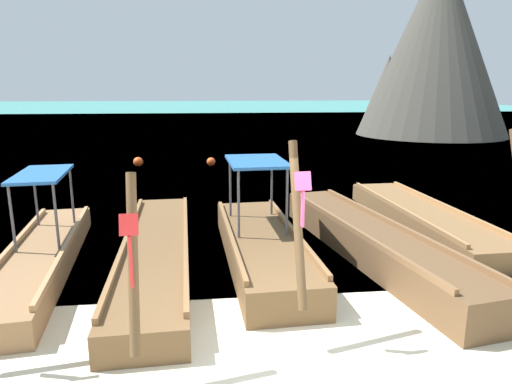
# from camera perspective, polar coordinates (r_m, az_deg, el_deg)

# --- Properties ---
(ground) EXTENTS (120.00, 120.00, 0.00)m
(ground) POSITION_cam_1_polar(r_m,az_deg,el_deg) (6.07, 4.16, -21.40)
(ground) COLOR beige
(sea_water) EXTENTS (120.00, 120.00, 0.00)m
(sea_water) POSITION_cam_1_polar(r_m,az_deg,el_deg) (67.05, -5.13, 10.00)
(sea_water) COLOR #2DB29E
(sea_water) RESTS_ON ground
(longtail_boat_blue_ribbon) EXTENTS (1.77, 6.30, 2.32)m
(longtail_boat_blue_ribbon) POSITION_cam_1_polar(r_m,az_deg,el_deg) (9.61, -25.51, -7.27)
(longtail_boat_blue_ribbon) COLOR olive
(longtail_boat_blue_ribbon) RESTS_ON ground
(longtail_boat_red_ribbon) EXTENTS (1.60, 7.53, 2.48)m
(longtail_boat_red_ribbon) POSITION_cam_1_polar(r_m,az_deg,el_deg) (9.23, -12.42, -7.43)
(longtail_boat_red_ribbon) COLOR brown
(longtail_boat_red_ribbon) RESTS_ON ground
(longtail_boat_pink_ribbon) EXTENTS (1.64, 5.86, 2.74)m
(longtail_boat_pink_ribbon) POSITION_cam_1_polar(r_m,az_deg,el_deg) (9.10, 0.73, -6.70)
(longtail_boat_pink_ribbon) COLOR brown
(longtail_boat_pink_ribbon) RESTS_ON ground
(longtail_boat_turquoise_ribbon) EXTENTS (2.24, 7.36, 2.94)m
(longtail_boat_turquoise_ribbon) POSITION_cam_1_polar(r_m,az_deg,el_deg) (9.61, 14.37, -6.15)
(longtail_boat_turquoise_ribbon) COLOR brown
(longtail_boat_turquoise_ribbon) RESTS_ON ground
(longtail_boat_violet_ribbon) EXTENTS (1.58, 6.65, 2.49)m
(longtail_boat_violet_ribbon) POSITION_cam_1_polar(r_m,az_deg,el_deg) (12.06, 20.21, -3.07)
(longtail_boat_violet_ribbon) COLOR brown
(longtail_boat_violet_ribbon) RESTS_ON ground
(karst_rock) EXTENTS (10.67, 10.67, 13.04)m
(karst_rock) POSITION_cam_1_polar(r_m,az_deg,el_deg) (36.40, 21.41, 16.72)
(karst_rock) COLOR #47443D
(karst_rock) RESTS_ON ground
(mooring_buoy_near) EXTENTS (0.43, 0.43, 0.43)m
(mooring_buoy_near) POSITION_cam_1_polar(r_m,az_deg,el_deg) (20.79, -14.64, 3.69)
(mooring_buoy_near) COLOR #EA5119
(mooring_buoy_near) RESTS_ON sea_water
(mooring_buoy_far) EXTENTS (0.38, 0.38, 0.38)m
(mooring_buoy_far) POSITION_cam_1_polar(r_m,az_deg,el_deg) (20.40, -5.70, 3.81)
(mooring_buoy_far) COLOR #EA5119
(mooring_buoy_far) RESTS_ON sea_water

